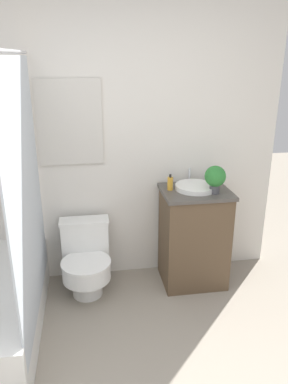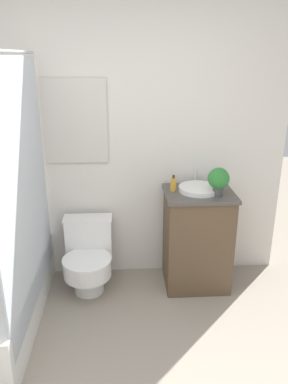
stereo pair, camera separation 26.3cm
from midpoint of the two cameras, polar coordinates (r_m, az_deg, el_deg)
name	(u,v)px [view 1 (the left image)]	position (r m, az deg, el deg)	size (l,w,h in m)	color
wall_back	(95,142)	(3.24, -9.76, 7.43)	(3.21, 0.07, 2.50)	silver
toilet	(86,260)	(3.31, -11.13, -10.17)	(0.42, 0.54, 0.62)	white
vanity	(194,237)	(3.34, 5.33, -6.83)	(0.58, 0.48, 0.88)	brown
sink	(195,187)	(3.18, 5.49, 0.73)	(0.34, 0.38, 0.13)	white
soap_bottle	(170,183)	(3.14, 1.62, 1.29)	(0.05, 0.05, 0.14)	gold
potted_plant	(215,177)	(3.07, 8.41, 2.18)	(0.17, 0.17, 0.23)	#4C4C51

